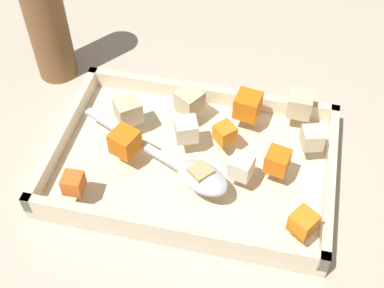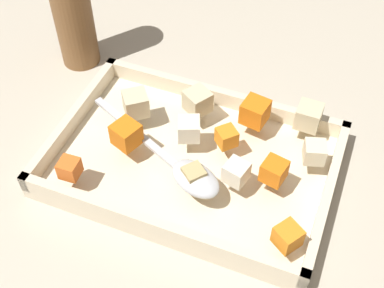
# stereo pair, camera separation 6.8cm
# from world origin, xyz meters

# --- Properties ---
(ground_plane) EXTENTS (4.00, 4.00, 0.00)m
(ground_plane) POSITION_xyz_m (0.00, 0.00, 0.00)
(ground_plane) COLOR #BCB29E
(baking_dish) EXTENTS (0.38, 0.25, 0.04)m
(baking_dish) POSITION_xyz_m (0.01, -0.01, 0.01)
(baking_dish) COLOR beige
(baking_dish) RESTS_ON ground_plane
(carrot_chunk_mid_right) EXTENTS (0.04, 0.04, 0.03)m
(carrot_chunk_mid_right) POSITION_xyz_m (0.16, -0.10, 0.05)
(carrot_chunk_mid_right) COLOR orange
(carrot_chunk_mid_right) RESTS_ON baking_dish
(carrot_chunk_heap_top) EXTENTS (0.03, 0.03, 0.03)m
(carrot_chunk_heap_top) POSITION_xyz_m (0.12, -0.02, 0.06)
(carrot_chunk_heap_top) COLOR orange
(carrot_chunk_heap_top) RESTS_ON baking_dish
(carrot_chunk_center) EXTENTS (0.03, 0.03, 0.02)m
(carrot_chunk_center) POSITION_xyz_m (0.05, 0.01, 0.05)
(carrot_chunk_center) COLOR orange
(carrot_chunk_center) RESTS_ON baking_dish
(carrot_chunk_near_left) EXTENTS (0.04, 0.04, 0.03)m
(carrot_chunk_near_left) POSITION_xyz_m (-0.07, -0.03, 0.06)
(carrot_chunk_near_left) COLOR orange
(carrot_chunk_near_left) RESTS_ON baking_dish
(carrot_chunk_front_center) EXTENTS (0.03, 0.03, 0.02)m
(carrot_chunk_front_center) POSITION_xyz_m (-0.12, -0.11, 0.05)
(carrot_chunk_front_center) COLOR orange
(carrot_chunk_front_center) RESTS_ON baking_dish
(carrot_chunk_under_handle) EXTENTS (0.04, 0.04, 0.03)m
(carrot_chunk_under_handle) POSITION_xyz_m (0.07, 0.07, 0.06)
(carrot_chunk_under_handle) COLOR orange
(carrot_chunk_under_handle) RESTS_ON baking_dish
(potato_chunk_corner_se) EXTENTS (0.05, 0.05, 0.03)m
(potato_chunk_corner_se) POSITION_xyz_m (-0.09, 0.02, 0.06)
(potato_chunk_corner_se) COLOR beige
(potato_chunk_corner_se) RESTS_ON baking_dish
(potato_chunk_far_right) EXTENTS (0.03, 0.03, 0.02)m
(potato_chunk_far_right) POSITION_xyz_m (0.03, -0.06, 0.05)
(potato_chunk_far_right) COLOR tan
(potato_chunk_far_right) RESTS_ON baking_dish
(potato_chunk_heap_side) EXTENTS (0.03, 0.03, 0.03)m
(potato_chunk_heap_side) POSITION_xyz_m (0.14, 0.09, 0.06)
(potato_chunk_heap_side) COLOR beige
(potato_chunk_heap_side) RESTS_ON baking_dish
(potato_chunk_corner_sw) EXTENTS (0.04, 0.04, 0.03)m
(potato_chunk_corner_sw) POSITION_xyz_m (-0.01, 0.06, 0.06)
(potato_chunk_corner_sw) COLOR beige
(potato_chunk_corner_sw) RESTS_ON baking_dish
(potato_chunk_corner_nw) EXTENTS (0.03, 0.03, 0.03)m
(potato_chunk_corner_nw) POSITION_xyz_m (0.16, 0.03, 0.05)
(potato_chunk_corner_nw) COLOR beige
(potato_chunk_corner_nw) RESTS_ON baking_dish
(parsnip_chunk_mid_left) EXTENTS (0.04, 0.04, 0.03)m
(parsnip_chunk_mid_left) POSITION_xyz_m (0.00, 0.01, 0.06)
(parsnip_chunk_mid_left) COLOR silver
(parsnip_chunk_mid_left) RESTS_ON baking_dish
(parsnip_chunk_back_center) EXTENTS (0.03, 0.03, 0.03)m
(parsnip_chunk_back_center) POSITION_xyz_m (0.08, -0.04, 0.05)
(parsnip_chunk_back_center) COLOR silver
(parsnip_chunk_back_center) RESTS_ON baking_dish
(serving_spoon) EXTENTS (0.23, 0.12, 0.02)m
(serving_spoon) POSITION_xyz_m (0.02, -0.06, 0.05)
(serving_spoon) COLOR silver
(serving_spoon) RESTS_ON baking_dish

